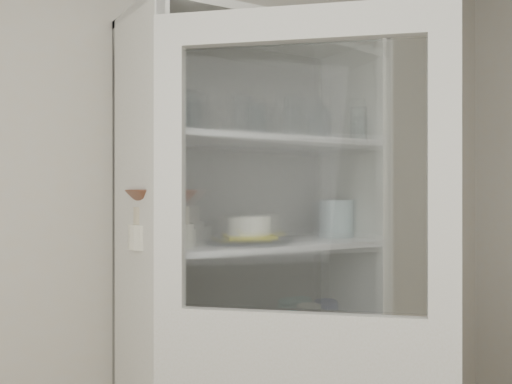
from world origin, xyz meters
TOP-DOWN VIEW (x-y plane):
  - wall_back at (0.00, 1.50)m, footprint 3.60×0.02m
  - pantry_cabinet at (0.20, 1.34)m, footprint 1.00×0.45m
  - tumbler_0 at (-0.21, 1.13)m, footprint 0.09×0.09m
  - tumbler_1 at (-0.16, 1.13)m, footprint 0.07×0.07m
  - tumbler_2 at (0.07, 1.16)m, footprint 0.09×0.09m
  - tumbler_3 at (0.28, 1.13)m, footprint 0.10×0.10m
  - tumbler_4 at (0.44, 1.16)m, footprint 0.07×0.07m
  - tumbler_5 at (0.36, 1.11)m, footprint 0.08×0.08m
  - tumbler_6 at (0.61, 1.14)m, footprint 0.08×0.08m
  - tumbler_7 at (-0.07, 1.27)m, footprint 0.07×0.07m
  - tumbler_8 at (-0.05, 1.26)m, footprint 0.08×0.08m
  - tumbler_9 at (0.21, 1.28)m, footprint 0.08×0.08m
  - tumbler_10 at (0.25, 1.29)m, footprint 0.08×0.08m
  - goblet_0 at (-0.08, 1.36)m, footprint 0.08×0.08m
  - goblet_1 at (0.24, 1.34)m, footprint 0.07×0.07m
  - goblet_2 at (0.44, 1.38)m, footprint 0.08×0.08m
  - goblet_3 at (0.56, 1.36)m, footprint 0.07×0.07m
  - plate_stack_front at (-0.21, 1.23)m, footprint 0.23×0.23m
  - plate_stack_back at (-0.12, 1.38)m, footprint 0.21×0.21m
  - cream_bowl at (-0.21, 1.23)m, footprint 0.25×0.25m
  - terracotta_bowl at (-0.21, 1.23)m, footprint 0.27×0.27m
  - glass_platter at (0.15, 1.24)m, footprint 0.37×0.37m
  - yellow_trivet at (0.15, 1.24)m, footprint 0.23×0.23m
  - white_ramekin at (0.15, 1.24)m, footprint 0.22×0.22m
  - grey_bowl_stack at (0.61, 1.28)m, footprint 0.15×0.15m
  - mug_blue at (0.47, 1.22)m, footprint 0.13×0.13m
  - mug_teal at (0.38, 1.30)m, footprint 0.12×0.12m
  - mug_white at (0.35, 1.18)m, footprint 0.12×0.12m
  - teal_jar at (0.30, 1.29)m, footprint 0.08×0.08m
  - measuring_cups at (-0.11, 1.19)m, footprint 0.10×0.10m
  - white_canister at (-0.21, 1.29)m, footprint 0.12×0.12m

SIDE VIEW (x-z plane):
  - measuring_cups at x=-0.11m, z-range 0.86..0.90m
  - mug_blue at x=0.47m, z-range 0.86..0.95m
  - mug_teal at x=0.38m, z-range 0.86..0.96m
  - mug_white at x=0.35m, z-range 0.86..0.96m
  - teal_jar at x=0.30m, z-range 0.86..0.96m
  - white_canister at x=-0.21m, z-range 0.86..1.00m
  - pantry_cabinet at x=0.20m, z-range -0.11..1.99m
  - glass_platter at x=0.15m, z-range 1.26..1.28m
  - yellow_trivet at x=0.15m, z-range 1.28..1.29m
  - plate_stack_back at x=-0.12m, z-range 1.26..1.32m
  - wall_back at x=0.00m, z-range 0.00..2.60m
  - plate_stack_front at x=-0.21m, z-range 1.26..1.34m
  - white_ramekin at x=0.15m, z-range 1.29..1.36m
  - grey_bowl_stack at x=0.61m, z-range 1.26..1.42m
  - cream_bowl at x=-0.21m, z-range 1.34..1.40m
  - terracotta_bowl at x=-0.21m, z-range 1.40..1.46m
  - tumbler_4 at x=0.44m, z-range 1.66..1.79m
  - tumbler_7 at x=-0.07m, z-range 1.66..1.79m
  - tumbler_1 at x=-0.16m, z-range 1.66..1.79m
  - tumbler_10 at x=0.25m, z-range 1.66..1.80m
  - tumbler_2 at x=0.07m, z-range 1.66..1.80m
  - tumbler_6 at x=0.61m, z-range 1.66..1.80m
  - tumbler_9 at x=0.21m, z-range 1.66..1.80m
  - tumbler_5 at x=0.36m, z-range 1.66..1.81m
  - tumbler_3 at x=0.28m, z-range 1.66..1.81m
  - tumbler_0 at x=-0.21m, z-range 1.66..1.81m
  - tumbler_8 at x=-0.05m, z-range 1.66..1.81m
  - goblet_1 at x=0.24m, z-range 1.66..1.82m
  - goblet_3 at x=0.56m, z-range 1.66..1.82m
  - goblet_0 at x=-0.08m, z-range 1.66..1.84m
  - goblet_2 at x=0.44m, z-range 1.66..1.84m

